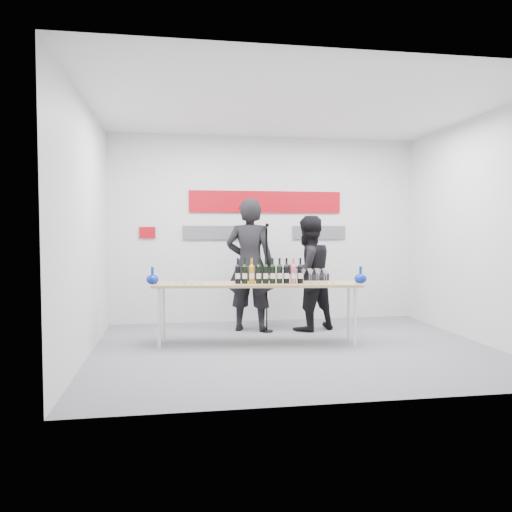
# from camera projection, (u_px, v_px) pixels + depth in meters

# --- Properties ---
(ground) EXTENTS (5.00, 5.00, 0.00)m
(ground) POSITION_uv_depth(u_px,v_px,m) (294.00, 349.00, 6.28)
(ground) COLOR slate
(ground) RESTS_ON ground
(back_wall) EXTENTS (5.00, 0.04, 3.00)m
(back_wall) POSITION_uv_depth(u_px,v_px,m) (266.00, 230.00, 8.17)
(back_wall) COLOR silver
(back_wall) RESTS_ON ground
(signage) EXTENTS (3.38, 0.02, 0.79)m
(signage) POSITION_uv_depth(u_px,v_px,m) (263.00, 211.00, 8.11)
(signage) COLOR #A90712
(signage) RESTS_ON back_wall
(tasting_table) EXTENTS (2.72, 0.87, 0.80)m
(tasting_table) POSITION_uv_depth(u_px,v_px,m) (257.00, 288.00, 6.49)
(tasting_table) COLOR tan
(tasting_table) RESTS_ON ground
(wine_bottles) EXTENTS (0.89, 0.19, 0.33)m
(wine_bottles) POSITION_uv_depth(u_px,v_px,m) (269.00, 271.00, 6.44)
(wine_bottles) COLOR black
(wine_bottles) RESTS_ON tasting_table
(decanter_left) EXTENTS (0.16, 0.16, 0.21)m
(decanter_left) POSITION_uv_depth(u_px,v_px,m) (152.00, 275.00, 6.43)
(decanter_left) COLOR #082293
(decanter_left) RESTS_ON tasting_table
(decanter_right) EXTENTS (0.16, 0.16, 0.21)m
(decanter_right) POSITION_uv_depth(u_px,v_px,m) (361.00, 275.00, 6.53)
(decanter_right) COLOR #082293
(decanter_right) RESTS_ON tasting_table
(glasses_left) EXTENTS (0.36, 0.26, 0.18)m
(glasses_left) POSITION_uv_depth(u_px,v_px,m) (187.00, 276.00, 6.44)
(glasses_left) COLOR silver
(glasses_left) RESTS_ON tasting_table
(glasses_right) EXTENTS (0.58, 0.29, 0.18)m
(glasses_right) POSITION_uv_depth(u_px,v_px,m) (314.00, 276.00, 6.51)
(glasses_right) COLOR silver
(glasses_right) RESTS_ON tasting_table
(presenter_left) EXTENTS (0.83, 0.68, 1.96)m
(presenter_left) POSITION_uv_depth(u_px,v_px,m) (250.00, 265.00, 7.35)
(presenter_left) COLOR black
(presenter_left) RESTS_ON ground
(presenter_right) EXTENTS (1.01, 0.91, 1.70)m
(presenter_right) POSITION_uv_depth(u_px,v_px,m) (308.00, 273.00, 7.40)
(presenter_right) COLOR black
(presenter_right) RESTS_ON ground
(mic_stand) EXTENTS (0.19, 0.19, 1.59)m
(mic_stand) POSITION_uv_depth(u_px,v_px,m) (267.00, 299.00, 7.29)
(mic_stand) COLOR black
(mic_stand) RESTS_ON ground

